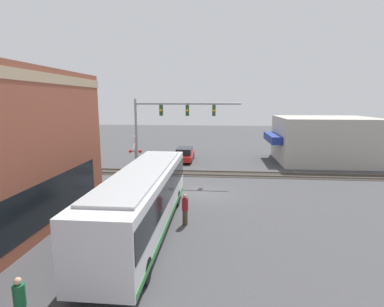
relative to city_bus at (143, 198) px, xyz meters
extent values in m
plane|color=#424244|center=(6.66, -2.80, -1.81)|extent=(120.00, 120.00, 0.00)
cube|color=tan|center=(-2.81, 4.85, 5.98)|extent=(18.36, 0.36, 0.50)
cube|color=black|center=(-2.81, 4.75, -0.11)|extent=(15.25, 0.12, 2.20)
cube|color=#B2ADA3|center=(19.35, -15.24, 0.64)|extent=(8.35, 9.89, 4.90)
cube|color=navy|center=(19.35, -9.75, 0.79)|extent=(5.85, 1.20, 0.80)
cube|color=silver|center=(0.01, 0.00, -0.02)|extent=(12.36, 2.55, 2.73)
cube|color=black|center=(0.01, 0.00, 0.39)|extent=(12.11, 2.59, 1.15)
cube|color=#288438|center=(0.01, 0.00, -1.22)|extent=(12.11, 2.58, 0.24)
cube|color=#A5A8AA|center=(0.01, 0.00, 1.40)|extent=(10.50, 2.17, 0.12)
cylinder|color=black|center=(3.99, 0.00, -1.31)|extent=(1.00, 2.57, 1.00)
cylinder|color=black|center=(-4.37, 0.00, -1.31)|extent=(1.00, 2.57, 1.00)
cylinder|color=gray|center=(10.72, 3.29, 1.60)|extent=(0.20, 0.20, 6.83)
cylinder|color=gray|center=(10.72, -1.12, 4.61)|extent=(0.16, 8.84, 0.16)
cube|color=#284723|center=(10.72, 1.08, 4.06)|extent=(0.30, 0.27, 0.90)
sphere|color=yellow|center=(10.56, 1.08, 4.06)|extent=(0.20, 0.20, 0.20)
cube|color=#284723|center=(10.72, -1.12, 4.06)|extent=(0.30, 0.27, 0.90)
sphere|color=yellow|center=(10.56, -1.12, 4.06)|extent=(0.20, 0.20, 0.20)
cube|color=#284723|center=(10.72, -3.33, 4.06)|extent=(0.30, 0.27, 0.90)
sphere|color=yellow|center=(10.56, -3.33, 4.06)|extent=(0.20, 0.20, 0.20)
cylinder|color=gray|center=(11.02, 3.50, -0.01)|extent=(0.14, 0.14, 3.60)
cube|color=white|center=(11.02, 3.50, 1.29)|extent=(1.41, 0.06, 1.41)
cube|color=white|center=(11.02, 3.50, 1.29)|extent=(1.41, 0.06, 1.41)
cylinder|color=#38383A|center=(11.02, 3.50, 0.49)|extent=(0.08, 0.90, 0.08)
sphere|color=red|center=(10.97, 3.05, 0.49)|extent=(0.28, 0.28, 0.28)
sphere|color=red|center=(10.97, 3.95, 0.49)|extent=(0.28, 0.28, 0.28)
cube|color=#332D28|center=(12.66, -2.80, -1.80)|extent=(2.60, 60.00, 0.03)
cube|color=#6B6056|center=(11.94, -2.80, -1.74)|extent=(0.07, 60.00, 0.15)
cube|color=#6B6056|center=(13.38, -2.80, -1.74)|extent=(0.07, 60.00, 0.15)
cube|color=#B21E19|center=(18.49, 0.00, -1.27)|extent=(4.90, 1.80, 0.58)
cube|color=black|center=(18.25, 0.00, -0.64)|extent=(2.69, 1.62, 0.68)
cylinder|color=black|center=(20.01, 0.00, -1.49)|extent=(0.64, 1.82, 0.64)
cylinder|color=black|center=(16.97, 0.00, -1.49)|extent=(0.64, 1.82, 0.64)
cylinder|color=#195933|center=(-6.97, 1.91, -0.67)|extent=(0.34, 0.34, 0.67)
sphere|color=tan|center=(-6.97, 1.91, -0.22)|extent=(0.22, 0.22, 0.22)
cylinder|color=#473828|center=(1.05, -2.01, -1.40)|extent=(0.28, 0.28, 0.83)
cylinder|color=maroon|center=(1.05, -2.01, -0.64)|extent=(0.34, 0.34, 0.69)
sphere|color=tan|center=(1.05, -2.01, -0.19)|extent=(0.22, 0.22, 0.22)
camera|label=1|loc=(-14.28, -3.78, 4.89)|focal=28.00mm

